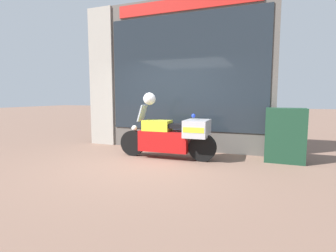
% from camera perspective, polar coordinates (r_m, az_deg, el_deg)
% --- Properties ---
extents(ground_plane, '(60.00, 60.00, 0.00)m').
position_cam_1_polar(ground_plane, '(5.65, -5.82, -8.43)').
color(ground_plane, '#7A5B4C').
extents(shop_building, '(5.27, 0.55, 4.02)m').
position_cam_1_polar(shop_building, '(7.44, -1.31, 10.83)').
color(shop_building, '#56514C').
rests_on(shop_building, ground).
extents(window_display, '(4.03, 0.30, 1.87)m').
position_cam_1_polar(window_display, '(7.28, 3.76, -1.43)').
color(window_display, slate).
rests_on(window_display, ground).
extents(paramedic_motorcycle, '(2.35, 0.71, 1.25)m').
position_cam_1_polar(paramedic_motorcycle, '(6.07, 1.01, -2.16)').
color(paramedic_motorcycle, black).
rests_on(paramedic_motorcycle, ground).
extents(utility_cabinet, '(0.82, 0.51, 1.19)m').
position_cam_1_polar(utility_cabinet, '(6.33, 24.12, -1.84)').
color(utility_cabinet, '#193D28').
rests_on(utility_cabinet, ground).
extents(white_helmet, '(0.29, 0.29, 0.29)m').
position_cam_1_polar(white_helmet, '(6.21, -4.06, 5.93)').
color(white_helmet, white).
rests_on(white_helmet, paramedic_motorcycle).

